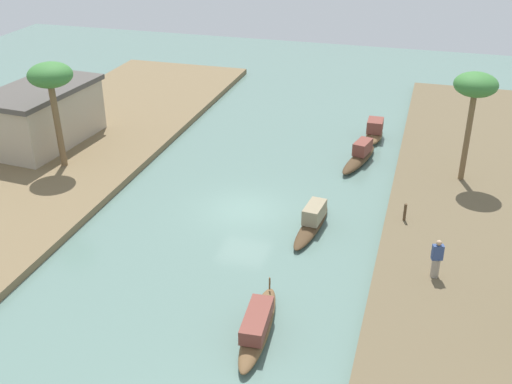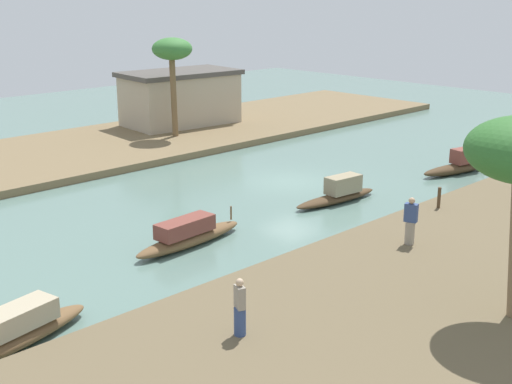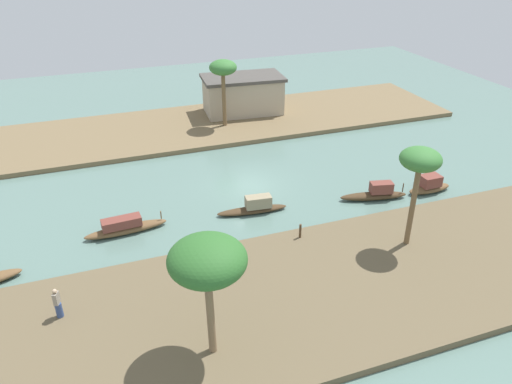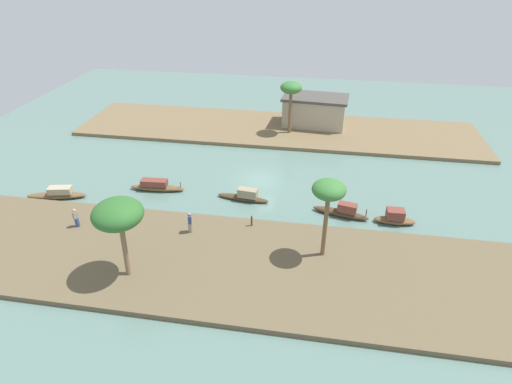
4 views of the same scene
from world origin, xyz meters
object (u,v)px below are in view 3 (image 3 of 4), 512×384
(person_on_near_bank, at_px, (236,256))
(sampan_near_left_bank, at_px, (255,207))
(sampan_open_hull, at_px, (125,227))
(mooring_post, at_px, (300,231))
(riverside_building, at_px, (243,94))
(palm_tree_left_far, at_px, (420,163))
(sampan_downstream_large, at_px, (430,186))
(sampan_foreground, at_px, (376,194))
(palm_tree_right_tall, at_px, (223,70))
(palm_tree_left_near, at_px, (207,261))
(person_by_mooring, at_px, (58,305))

(person_on_near_bank, bearing_deg, sampan_near_left_bank, -44.72)
(sampan_open_hull, distance_m, mooring_post, 10.57)
(person_on_near_bank, distance_m, riverside_building, 24.93)
(palm_tree_left_far, bearing_deg, sampan_downstream_large, 43.52)
(sampan_foreground, relative_size, palm_tree_right_tall, 0.79)
(sampan_foreground, height_order, person_on_near_bank, person_on_near_bank)
(palm_tree_left_near, bearing_deg, person_by_mooring, 145.03)
(sampan_downstream_large, xyz_separation_m, riverside_building, (-7.27, 19.27, 1.67))
(person_on_near_bank, xyz_separation_m, palm_tree_left_far, (9.95, -1.05, 4.30))
(sampan_foreground, xyz_separation_m, palm_tree_left_far, (-1.48, -5.67, 5.05))
(palm_tree_right_tall, bearing_deg, mooring_post, -93.35)
(person_on_near_bank, relative_size, palm_tree_left_near, 0.31)
(sampan_open_hull, relative_size, palm_tree_right_tall, 0.85)
(sampan_near_left_bank, bearing_deg, mooring_post, -66.48)
(sampan_near_left_bank, bearing_deg, riverside_building, 79.71)
(person_by_mooring, relative_size, riverside_building, 0.20)
(palm_tree_left_near, xyz_separation_m, palm_tree_left_far, (12.64, 3.99, 0.48))
(sampan_open_hull, distance_m, sampan_foreground, 16.60)
(palm_tree_right_tall, bearing_deg, sampan_near_left_bank, -99.31)
(sampan_foreground, distance_m, sampan_downstream_large, 4.11)
(person_on_near_bank, relative_size, palm_tree_left_far, 0.29)
(palm_tree_left_near, bearing_deg, sampan_foreground, 34.38)
(mooring_post, bearing_deg, sampan_open_hull, 154.52)
(sampan_near_left_bank, height_order, sampan_downstream_large, sampan_downstream_large)
(sampan_foreground, xyz_separation_m, palm_tree_left_near, (-14.12, -9.66, 4.58))
(sampan_near_left_bank, relative_size, palm_tree_right_tall, 0.79)
(sampan_near_left_bank, distance_m, riverside_building, 18.59)
(palm_tree_left_near, xyz_separation_m, riverside_building, (10.94, 28.55, -2.85))
(palm_tree_left_far, xyz_separation_m, palm_tree_right_tall, (-4.40, 21.73, -0.05))
(sampan_open_hull, height_order, mooring_post, mooring_post)
(palm_tree_left_near, distance_m, palm_tree_right_tall, 27.01)
(sampan_downstream_large, height_order, riverside_building, riverside_building)
(person_on_near_bank, bearing_deg, person_by_mooring, 78.40)
(sampan_downstream_large, height_order, palm_tree_left_far, palm_tree_left_far)
(sampan_near_left_bank, relative_size, mooring_post, 5.36)
(sampan_downstream_large, height_order, palm_tree_right_tall, palm_tree_right_tall)
(palm_tree_right_tall, bearing_deg, riverside_building, 46.41)
(person_by_mooring, relative_size, palm_tree_left_far, 0.27)
(sampan_downstream_large, bearing_deg, person_by_mooring, -169.39)
(sampan_foreground, relative_size, person_on_near_bank, 2.73)
(mooring_post, xyz_separation_m, riverside_building, (3.82, 21.96, 1.34))
(sampan_foreground, distance_m, mooring_post, 7.65)
(sampan_downstream_large, bearing_deg, sampan_open_hull, 173.95)
(person_on_near_bank, distance_m, person_by_mooring, 8.89)
(sampan_foreground, bearing_deg, person_by_mooring, -152.26)
(sampan_near_left_bank, height_order, palm_tree_left_near, palm_tree_left_near)
(person_on_near_bank, relative_size, mooring_post, 1.97)
(person_by_mooring, xyz_separation_m, palm_tree_right_tall, (14.40, 21.40, 4.34))
(sampan_open_hull, bearing_deg, person_by_mooring, -122.79)
(sampan_open_hull, xyz_separation_m, sampan_downstream_large, (20.63, -1.85, 0.07))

